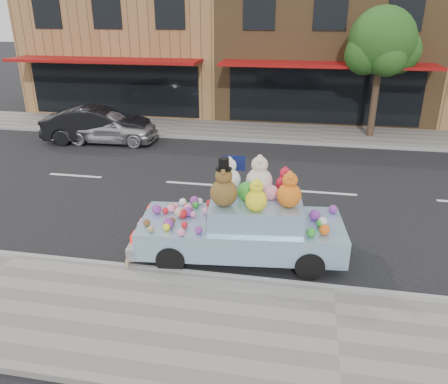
% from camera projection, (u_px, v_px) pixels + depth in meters
% --- Properties ---
extents(ground, '(120.00, 120.00, 0.00)m').
position_uv_depth(ground, '(325.00, 193.00, 12.91)').
color(ground, black).
rests_on(ground, ground).
extents(near_sidewalk, '(60.00, 3.00, 0.12)m').
position_uv_depth(near_sidewalk, '(338.00, 343.00, 6.98)').
color(near_sidewalk, gray).
rests_on(near_sidewalk, ground).
extents(far_sidewalk, '(60.00, 3.00, 0.12)m').
position_uv_depth(far_sidewalk, '(321.00, 134.00, 18.79)').
color(far_sidewalk, gray).
rests_on(far_sidewalk, ground).
extents(near_kerb, '(60.00, 0.12, 0.13)m').
position_uv_depth(near_kerb, '(333.00, 289.00, 8.34)').
color(near_kerb, gray).
rests_on(near_kerb, ground).
extents(far_kerb, '(60.00, 0.12, 0.13)m').
position_uv_depth(far_kerb, '(322.00, 144.00, 17.42)').
color(far_kerb, gray).
rests_on(far_kerb, ground).
extents(storefront_left, '(10.00, 9.80, 7.30)m').
position_uv_depth(storefront_left, '(140.00, 37.00, 24.06)').
color(storefront_left, '#996B40').
rests_on(storefront_left, ground).
extents(storefront_mid, '(10.00, 9.80, 7.30)m').
position_uv_depth(storefront_mid, '(325.00, 39.00, 22.38)').
color(storefront_mid, brown).
rests_on(storefront_mid, ground).
extents(street_tree, '(3.00, 2.70, 5.22)m').
position_uv_depth(street_tree, '(382.00, 46.00, 17.09)').
color(street_tree, '#38281C').
rests_on(street_tree, ground).
extents(car_silver, '(3.95, 1.73, 1.32)m').
position_uv_depth(car_silver, '(109.00, 127.00, 17.62)').
color(car_silver, '#B8B8BD').
rests_on(car_silver, ground).
extents(car_dark, '(4.49, 2.23, 1.41)m').
position_uv_depth(car_dark, '(98.00, 125.00, 17.72)').
color(car_dark, black).
rests_on(car_dark, ground).
extents(art_car, '(4.64, 2.19, 2.35)m').
position_uv_depth(art_car, '(243.00, 222.00, 9.31)').
color(art_car, black).
rests_on(art_car, ground).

